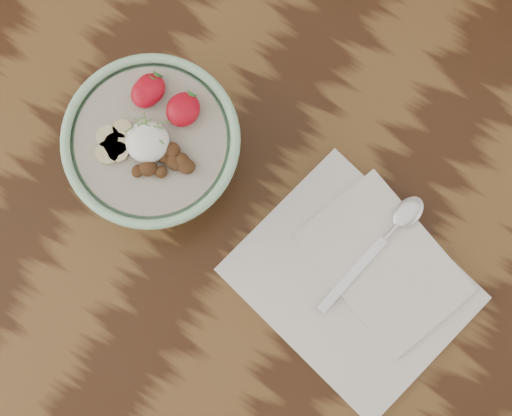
{
  "coord_description": "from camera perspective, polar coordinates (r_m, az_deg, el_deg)",
  "views": [
    {
      "loc": [
        10.97,
        -16.37,
        167.03
      ],
      "look_at": [
        5.17,
        -6.53,
        87.33
      ],
      "focal_mm": 50.0,
      "sensor_mm": 36.0,
      "label": 1
    }
  ],
  "objects": [
    {
      "name": "napkin",
      "position": [
        0.92,
        8.21,
        -5.67
      ],
      "size": [
        32.26,
        28.43,
        1.7
      ],
      "rotation": [
        0.0,
        0.0,
        -0.25
      ],
      "color": "silver",
      "rests_on": "table"
    },
    {
      "name": "table",
      "position": [
        1.03,
        -0.63,
        2.84
      ],
      "size": [
        160.0,
        90.0,
        75.0
      ],
      "color": "black",
      "rests_on": "ground"
    },
    {
      "name": "spoon",
      "position": [
        0.92,
        11.0,
        -1.57
      ],
      "size": [
        6.13,
        19.28,
        1.01
      ],
      "rotation": [
        0.0,
        0.0,
        -0.21
      ],
      "color": "silver",
      "rests_on": "napkin"
    },
    {
      "name": "breakfast_bowl",
      "position": [
        0.88,
        -8.03,
        4.78
      ],
      "size": [
        21.01,
        21.01,
        13.7
      ],
      "rotation": [
        0.0,
        0.0,
        0.12
      ],
      "color": "#99CEA3",
      "rests_on": "table"
    }
  ]
}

